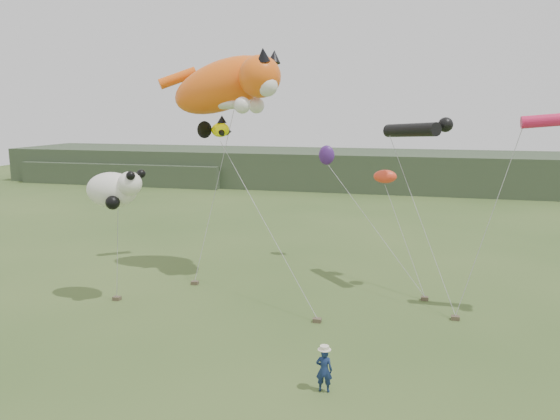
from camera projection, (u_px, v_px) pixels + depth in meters
The scene contains 9 objects.
ground at pixel (294, 358), 19.41m from camera, with size 120.00×120.00×0.00m, color #385123.
headland at pixel (355, 170), 62.39m from camera, with size 90.00×13.00×4.00m.
festival_attendant at pixel (324, 370), 16.97m from camera, with size 0.52×0.34×1.42m, color #15254E.
sandbag_anchors at pixel (296, 302), 24.72m from camera, with size 15.40×4.13×0.17m.
cat_kite at pixel (231, 84), 27.54m from camera, with size 7.31×3.90×4.12m.
fish_kite at pixel (213, 129), 27.59m from camera, with size 2.43×1.60×1.16m.
tube_kites at pixel (461, 126), 24.13m from camera, with size 8.55×4.87×1.44m.
panda_kite at pixel (115, 189), 24.28m from camera, with size 2.81×1.81×1.74m.
misc_kites at pixel (352, 164), 29.35m from camera, with size 4.55×3.86×1.64m.
Camera 1 is at (4.03, -17.69, 8.69)m, focal length 35.00 mm.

